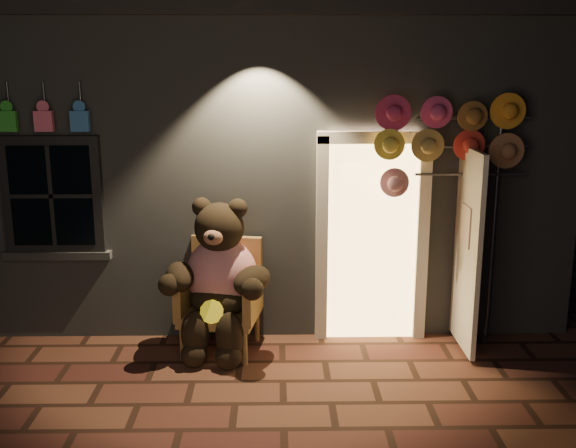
{
  "coord_description": "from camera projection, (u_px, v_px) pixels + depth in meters",
  "views": [
    {
      "loc": [
        0.37,
        -5.27,
        2.87
      ],
      "look_at": [
        0.47,
        1.0,
        1.35
      ],
      "focal_mm": 42.0,
      "sensor_mm": 36.0,
      "label": 1
    }
  ],
  "objects": [
    {
      "name": "teddy_bear",
      "position": [
        219.0,
        279.0,
        6.64
      ],
      "size": [
        1.13,
        0.96,
        1.58
      ],
      "rotation": [
        0.0,
        0.0,
        -0.18
      ],
      "color": "red",
      "rests_on": "ground"
    },
    {
      "name": "ground",
      "position": [
        235.0,
        404.0,
        5.79
      ],
      "size": [
        60.0,
        60.0,
        0.0
      ],
      "primitive_type": "plane",
      "color": "brown",
      "rests_on": "ground"
    },
    {
      "name": "wicker_armchair",
      "position": [
        222.0,
        295.0,
        6.83
      ],
      "size": [
        0.87,
        0.81,
        1.12
      ],
      "rotation": [
        0.0,
        0.0,
        -0.18
      ],
      "color": "brown",
      "rests_on": "ground"
    },
    {
      "name": "shop_building",
      "position": [
        250.0,
        146.0,
        9.25
      ],
      "size": [
        7.3,
        5.95,
        3.51
      ],
      "color": "slate",
      "rests_on": "ground"
    },
    {
      "name": "hat_rack",
      "position": [
        447.0,
        141.0,
        6.56
      ],
      "size": [
        1.53,
        0.22,
        2.53
      ],
      "color": "#59595E",
      "rests_on": "ground"
    }
  ]
}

